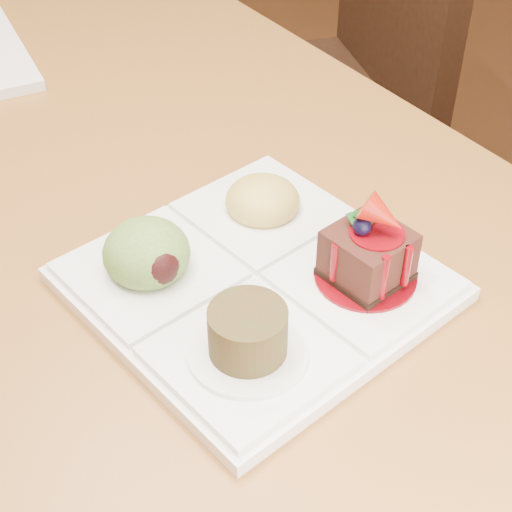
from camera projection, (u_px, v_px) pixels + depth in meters
chair_right at (338, 55)px, 1.38m from camera, size 0.54×0.54×0.96m
sampler_plate at (251, 270)px, 0.60m from camera, size 0.27×0.27×0.10m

